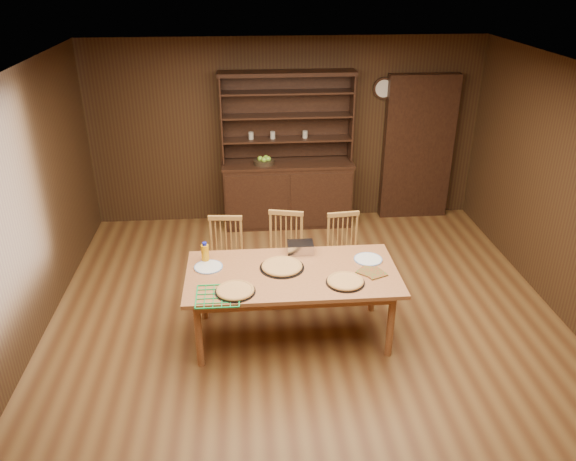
{
  "coord_description": "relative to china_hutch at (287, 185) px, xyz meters",
  "views": [
    {
      "loc": [
        -0.6,
        -4.73,
        3.51
      ],
      "look_at": [
        -0.19,
        0.4,
        1.02
      ],
      "focal_mm": 35.0,
      "sensor_mm": 36.0,
      "label": 1
    }
  ],
  "objects": [
    {
      "name": "floor",
      "position": [
        0.0,
        -2.75,
        -0.6
      ],
      "size": [
        6.0,
        6.0,
        0.0
      ],
      "primitive_type": "plane",
      "color": "brown",
      "rests_on": "ground"
    },
    {
      "name": "room_shell",
      "position": [
        0.0,
        -2.75,
        0.98
      ],
      "size": [
        6.0,
        6.0,
        6.0
      ],
      "color": "beige",
      "rests_on": "floor"
    },
    {
      "name": "china_hutch",
      "position": [
        0.0,
        0.0,
        0.0
      ],
      "size": [
        1.84,
        0.52,
        2.17
      ],
      "color": "black",
      "rests_on": "floor"
    },
    {
      "name": "doorway",
      "position": [
        1.9,
        0.15,
        0.45
      ],
      "size": [
        1.0,
        0.18,
        2.1
      ],
      "primitive_type": "cube",
      "color": "black",
      "rests_on": "floor"
    },
    {
      "name": "wall_clock",
      "position": [
        1.35,
        0.2,
        1.3
      ],
      "size": [
        0.3,
        0.05,
        0.3
      ],
      "color": "black",
      "rests_on": "room_shell"
    },
    {
      "name": "dining_table",
      "position": [
        -0.17,
        -2.75,
        0.08
      ],
      "size": [
        2.07,
        1.04,
        0.75
      ],
      "color": "#A66939",
      "rests_on": "floor"
    },
    {
      "name": "chair_left",
      "position": [
        -0.85,
        -1.92,
        -0.08
      ],
      "size": [
        0.43,
        0.41,
        0.97
      ],
      "rotation": [
        0.0,
        0.0,
        -0.09
      ],
      "color": "#AF783C",
      "rests_on": "floor"
    },
    {
      "name": "chair_center",
      "position": [
        -0.19,
        -1.92,
        -0.07
      ],
      "size": [
        0.49,
        0.47,
        1.0
      ],
      "rotation": [
        0.0,
        0.0,
        -0.23
      ],
      "color": "#AF783C",
      "rests_on": "floor"
    },
    {
      "name": "chair_right",
      "position": [
        0.49,
        -1.89,
        -0.1
      ],
      "size": [
        0.42,
        0.41,
        0.95
      ],
      "rotation": [
        0.0,
        0.0,
        0.1
      ],
      "color": "#AF783C",
      "rests_on": "floor"
    },
    {
      "name": "pizza_left",
      "position": [
        -0.73,
        -3.07,
        0.17
      ],
      "size": [
        0.38,
        0.38,
        0.04
      ],
      "color": "black",
      "rests_on": "dining_table"
    },
    {
      "name": "pizza_right",
      "position": [
        0.31,
        -2.99,
        0.17
      ],
      "size": [
        0.37,
        0.37,
        0.04
      ],
      "color": "black",
      "rests_on": "dining_table"
    },
    {
      "name": "pizza_center",
      "position": [
        -0.27,
        -2.66,
        0.17
      ],
      "size": [
        0.44,
        0.44,
        0.04
      ],
      "color": "black",
      "rests_on": "dining_table"
    },
    {
      "name": "cooling_rack",
      "position": [
        -0.89,
        -3.13,
        0.16
      ],
      "size": [
        0.5,
        0.5,
        0.02
      ],
      "primitive_type": null,
      "rotation": [
        0.0,
        0.0,
        0.36
      ],
      "color": "#0CA242",
      "rests_on": "dining_table"
    },
    {
      "name": "plate_left",
      "position": [
        -1.0,
        -2.59,
        0.16
      ],
      "size": [
        0.29,
        0.29,
        0.02
      ],
      "color": "silver",
      "rests_on": "dining_table"
    },
    {
      "name": "plate_right",
      "position": [
        0.62,
        -2.56,
        0.16
      ],
      "size": [
        0.29,
        0.29,
        0.02
      ],
      "color": "silver",
      "rests_on": "dining_table"
    },
    {
      "name": "foil_dish",
      "position": [
        -0.06,
        -2.34,
        0.21
      ],
      "size": [
        0.27,
        0.2,
        0.11
      ],
      "primitive_type": "cube",
      "rotation": [
        0.0,
        0.0,
        -0.01
      ],
      "color": "silver",
      "rests_on": "dining_table"
    },
    {
      "name": "juice_bottle",
      "position": [
        -1.03,
        -2.45,
        0.25
      ],
      "size": [
        0.08,
        0.08,
        0.21
      ],
      "color": "orange",
      "rests_on": "dining_table"
    },
    {
      "name": "pot_holder_a",
      "position": [
        0.62,
        -2.84,
        0.16
      ],
      "size": [
        0.25,
        0.25,
        0.01
      ],
      "primitive_type": "cube",
      "rotation": [
        0.0,
        0.0,
        0.41
      ],
      "color": "#AB1813",
      "rests_on": "dining_table"
    },
    {
      "name": "pot_holder_b",
      "position": [
        0.57,
        -2.8,
        0.16
      ],
      "size": [
        0.27,
        0.27,
        0.01
      ],
      "primitive_type": "cube",
      "rotation": [
        0.0,
        0.0,
        -0.72
      ],
      "color": "#AB1813",
      "rests_on": "dining_table"
    },
    {
      "name": "fruit_bowl",
      "position": [
        -0.33,
        -0.07,
        0.39
      ],
      "size": [
        0.29,
        0.29,
        0.12
      ],
      "color": "black",
      "rests_on": "china_hutch"
    }
  ]
}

